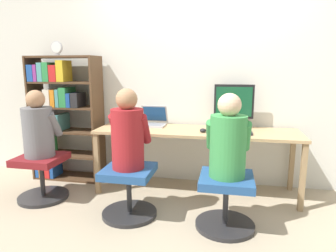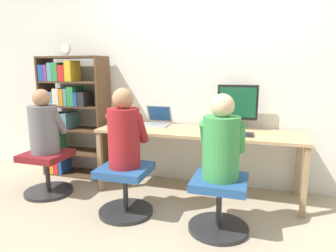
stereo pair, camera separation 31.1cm
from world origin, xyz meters
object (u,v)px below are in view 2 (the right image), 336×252
office_chair_right (125,187)px  desk_clock (65,49)px  bookshelf (67,112)px  laptop (156,121)px  desktop_monitor (237,106)px  keyboard (232,134)px  person_at_monitor (221,142)px  person_near_shelf (44,125)px  office_chair_left (219,201)px  person_at_laptop (124,132)px  office_chair_side (47,170)px

office_chair_right → desk_clock: bearing=147.0°
bookshelf → laptop: bearing=3.2°
desktop_monitor → keyboard: 0.38m
desk_clock → person_at_monitor: bearing=-20.4°
desk_clock → desktop_monitor: bearing=4.7°
person_at_monitor → bookshelf: 2.22m
desktop_monitor → person_near_shelf: size_ratio=0.71×
office_chair_left → office_chair_right: bearing=177.5°
desktop_monitor → laptop: desktop_monitor is taller
desktop_monitor → person_at_monitor: 0.93m
laptop → office_chair_right: 0.99m
keyboard → desk_clock: bearing=176.5°
desktop_monitor → person_at_laptop: size_ratio=0.67×
person_at_monitor → person_at_laptop: 0.90m
keyboard → person_at_monitor: bearing=-92.9°
person_at_laptop → desktop_monitor: bearing=42.4°
desktop_monitor → bookshelf: 2.12m
office_chair_side → person_near_shelf: bearing=90.0°
office_chair_left → laptop: bearing=134.6°
desktop_monitor → person_at_laptop: person_at_laptop is taller
office_chair_side → laptop: bearing=32.8°
office_chair_right → person_near_shelf: person_near_shelf is taller
person_at_laptop → desk_clock: size_ratio=4.51×
person_at_laptop → person_at_monitor: bearing=-2.5°
keyboard → desk_clock: desk_clock is taller
desktop_monitor → bookshelf: bearing=-177.8°
person_near_shelf → desk_clock: bearing=94.9°
laptop → office_chair_left: size_ratio=0.64×
office_chair_left → person_near_shelf: size_ratio=0.75×
office_chair_left → office_chair_right: size_ratio=1.00×
desktop_monitor → office_chair_left: 1.15m
keyboard → person_at_monitor: (-0.03, -0.61, 0.06)m
office_chair_right → desk_clock: size_ratio=3.20×
bookshelf → office_chair_right: bearing=-34.0°
person_near_shelf → laptop: bearing=32.6°
person_at_laptop → office_chair_side: person_at_laptop is taller
desk_clock → office_chair_side: 1.44m
desk_clock → office_chair_side: (0.04, -0.53, -1.34)m
bookshelf → person_near_shelf: bearing=-77.5°
office_chair_left → bookshelf: (-2.06, 0.83, 0.56)m
desktop_monitor → person_near_shelf: desktop_monitor is taller
keyboard → person_at_laptop: size_ratio=0.58×
office_chair_left → keyboard: bearing=87.1°
desk_clock → person_near_shelf: desk_clock is taller
desktop_monitor → person_near_shelf: bearing=-160.8°
desktop_monitor → person_at_monitor: (-0.05, -0.90, -0.19)m
bookshelf → office_chair_side: bearing=-77.6°
office_chair_side → person_near_shelf: 0.51m
laptop → desktop_monitor: bearing=1.0°
desktop_monitor → desk_clock: size_ratio=3.00×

